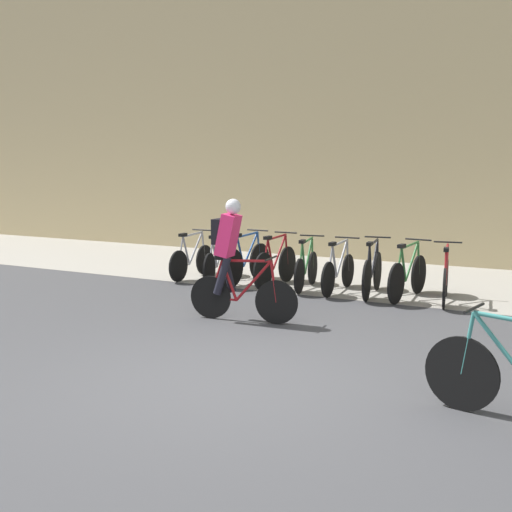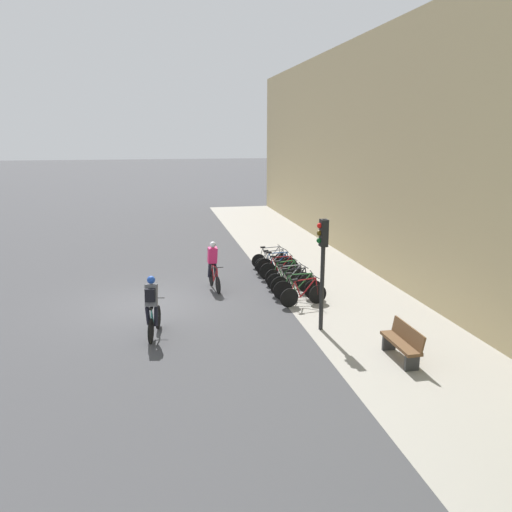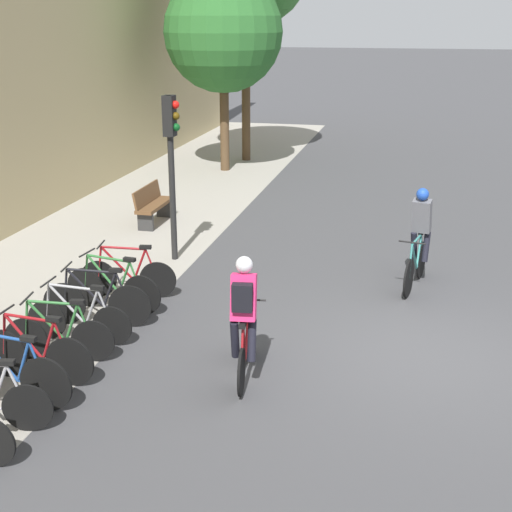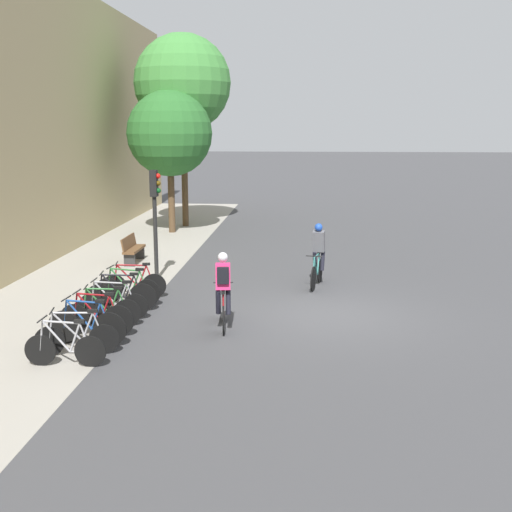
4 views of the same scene
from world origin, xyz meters
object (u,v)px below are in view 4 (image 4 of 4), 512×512
at_px(traffic_light_pole, 155,204).
at_px(parked_bike_6, 121,295).
at_px(parked_bike_5, 114,303).
at_px(parked_bike_0, 65,347).
at_px(parked_bike_1, 77,336).
at_px(parked_bike_3, 97,317).
at_px(parked_bike_7, 128,289).
at_px(parked_bike_8, 134,284).
at_px(parked_bike_2, 87,325).
at_px(cyclist_grey, 318,253).
at_px(cyclist_pink, 223,288).
at_px(bench, 133,249).
at_px(parked_bike_4, 105,310).

bearing_deg(traffic_light_pole, parked_bike_6, 177.94).
xyz_separation_m(parked_bike_5, parked_bike_6, (0.62, 0.00, 0.02)).
xyz_separation_m(parked_bike_0, traffic_light_pole, (7.02, -0.12, 1.87)).
xyz_separation_m(parked_bike_0, parked_bike_1, (0.62, -0.00, 0.00)).
bearing_deg(parked_bike_6, parked_bike_3, 179.98).
bearing_deg(parked_bike_6, parked_bike_7, -0.02).
bearing_deg(parked_bike_8, parked_bike_1, -179.99).
relative_size(parked_bike_2, parked_bike_6, 0.99).
bearing_deg(parked_bike_0, parked_bike_1, -0.10).
bearing_deg(parked_bike_1, cyclist_grey, -38.53).
bearing_deg(cyclist_grey, traffic_light_pole, 86.17).
distance_m(cyclist_pink, parked_bike_1, 3.30).
height_order(parked_bike_2, bench, parked_bike_2).
bearing_deg(parked_bike_5, parked_bike_3, 179.90).
height_order(parked_bike_3, parked_bike_8, parked_bike_3).
distance_m(cyclist_grey, parked_bike_4, 6.46).
xyz_separation_m(parked_bike_3, bench, (7.48, 1.23, 0.06)).
distance_m(parked_bike_5, bench, 6.37).
xyz_separation_m(parked_bike_0, parked_bike_7, (4.31, -0.00, 0.02)).
bearing_deg(parked_bike_4, traffic_light_pole, -1.50).
xyz_separation_m(parked_bike_5, parked_bike_7, (1.23, 0.00, 0.02)).
relative_size(parked_bike_7, traffic_light_pole, 0.53).
relative_size(parked_bike_7, parked_bike_8, 1.04).
relative_size(cyclist_grey, bench, 1.19).
height_order(parked_bike_1, parked_bike_8, parked_bike_8).
bearing_deg(traffic_light_pole, cyclist_grey, -93.83).
height_order(parked_bike_6, parked_bike_7, parked_bike_6).
xyz_separation_m(parked_bike_1, traffic_light_pole, (6.40, -0.12, 1.87)).
bearing_deg(parked_bike_4, cyclist_grey, -48.83).
distance_m(parked_bike_4, parked_bike_7, 1.85).
xyz_separation_m(parked_bike_0, parked_bike_8, (4.93, -0.00, 0.01)).
bearing_deg(parked_bike_4, cyclist_pink, -90.21).
distance_m(parked_bike_0, parked_bike_8, 4.93).
height_order(parked_bike_0, parked_bike_3, parked_bike_3).
height_order(parked_bike_2, parked_bike_4, parked_bike_2).
height_order(parked_bike_3, parked_bike_4, parked_bike_3).
bearing_deg(cyclist_grey, parked_bike_4, 131.17).
height_order(parked_bike_3, traffic_light_pole, traffic_light_pole).
bearing_deg(parked_bike_8, parked_bike_4, 179.99).
distance_m(parked_bike_1, parked_bike_8, 4.31).
distance_m(cyclist_grey, traffic_light_pole, 4.91).
height_order(parked_bike_1, parked_bike_5, parked_bike_5).
bearing_deg(parked_bike_1, parked_bike_7, 0.02).
height_order(parked_bike_3, parked_bike_7, parked_bike_3).
height_order(cyclist_pink, traffic_light_pole, traffic_light_pole).
bearing_deg(parked_bike_3, cyclist_grey, -44.95).
distance_m(cyclist_pink, parked_bike_3, 2.81).
height_order(parked_bike_8, bench, parked_bike_8).
xyz_separation_m(parked_bike_6, bench, (5.63, 1.24, 0.06)).
height_order(parked_bike_5, bench, parked_bike_5).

